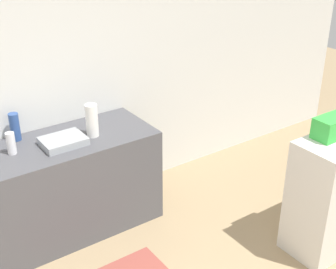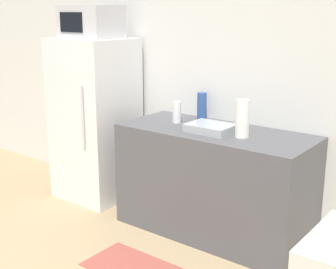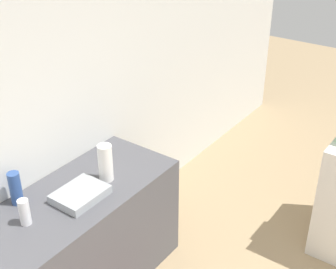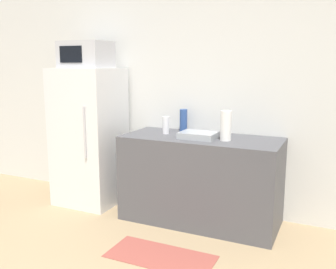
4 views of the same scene
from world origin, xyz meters
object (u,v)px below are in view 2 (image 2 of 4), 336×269
object	(u,v)px
microwave	(91,22)
bottle_tall	(202,106)
bottle_short	(177,112)
refrigerator	(95,119)
paper_towel_roll	(242,119)

from	to	relation	value
microwave	bottle_tall	world-z (taller)	microwave
bottle_tall	bottle_short	world-z (taller)	bottle_tall
refrigerator	bottle_short	distance (m)	0.96
bottle_tall	bottle_short	xyz separation A→B (m)	(-0.11, -0.21, -0.03)
microwave	bottle_short	world-z (taller)	microwave
refrigerator	paper_towel_roll	xyz separation A→B (m)	(1.59, -0.04, 0.24)
microwave	refrigerator	bearing A→B (deg)	71.13
refrigerator	bottle_tall	xyz separation A→B (m)	(1.04, 0.25, 0.22)
refrigerator	bottle_tall	size ratio (longest dim) A/B	6.49
refrigerator	microwave	size ratio (longest dim) A/B	2.95
refrigerator	bottle_short	xyz separation A→B (m)	(0.94, 0.04, 0.19)
refrigerator	bottle_short	bearing A→B (deg)	2.15
bottle_tall	paper_towel_roll	bearing A→B (deg)	-28.08
microwave	bottle_short	distance (m)	1.18
refrigerator	microwave	xyz separation A→B (m)	(-0.00, -0.00, 0.90)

